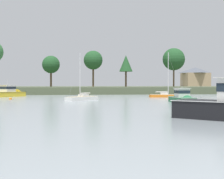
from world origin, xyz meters
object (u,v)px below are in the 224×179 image
Objects in this scene: sailboat_white at (82,99)px; cruiser_yellow at (10,94)px; mooring_buoy_orange at (11,99)px; sailboat_orange at (166,96)px; cruiser_green at (183,100)px.

cruiser_yellow is (-14.05, 18.44, 0.33)m from sailboat_white.
sailboat_white is at bearing -22.52° from mooring_buoy_orange.
sailboat_white is 0.85× the size of sailboat_orange.
cruiser_green reaches higher than mooring_buoy_orange.
cruiser_green is at bearing -35.23° from sailboat_white.
sailboat_white is 0.89× the size of cruiser_yellow.
sailboat_orange is (17.07, 10.07, 0.02)m from sailboat_white.
mooring_buoy_orange is (-25.14, 14.30, -0.36)m from cruiser_green.
cruiser_yellow is 16.88× the size of mooring_buoy_orange.
sailboat_white is 12.82m from mooring_buoy_orange.
sailboat_orange is 17.60× the size of mooring_buoy_orange.
mooring_buoy_orange is at bearing -80.72° from cruiser_yellow.
sailboat_orange is at bearing 10.12° from mooring_buoy_orange.
cruiser_green is (13.30, -9.39, 0.26)m from sailboat_white.
mooring_buoy_orange is (2.21, -13.53, -0.43)m from cruiser_yellow.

